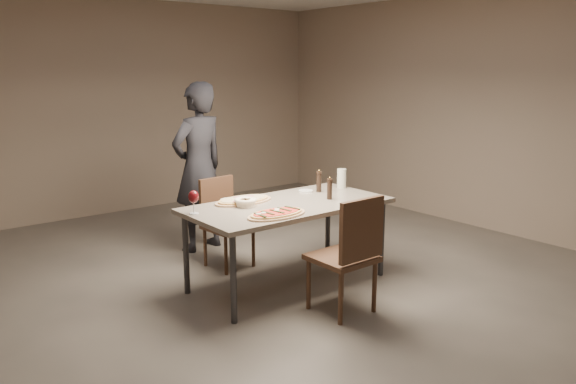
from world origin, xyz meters
TOP-DOWN VIEW (x-y plane):
  - room at (0.00, 0.00)m, footprint 7.00×7.00m
  - dining_table at (0.00, 0.00)m, footprint 1.80×0.90m
  - zucchini_pizza at (-0.34, -0.28)m, footprint 0.53×0.30m
  - ham_pizza at (-0.28, 0.28)m, footprint 0.56×0.31m
  - bread_basket at (-0.36, 0.13)m, footprint 0.19×0.19m
  - oil_dish at (0.42, 0.26)m, footprint 0.14×0.14m
  - pepper_mill_left at (0.39, -0.11)m, footprint 0.05×0.05m
  - pepper_mill_right at (0.52, 0.18)m, footprint 0.06×0.06m
  - carafe at (0.82, 0.18)m, footprint 0.09×0.09m
  - wine_glass at (-0.83, 0.18)m, footprint 0.09×0.09m
  - side_plate at (-0.35, 0.38)m, footprint 0.19×0.19m
  - chair_near at (-0.02, -0.80)m, footprint 0.45×0.45m
  - chair_far at (-0.17, 0.80)m, footprint 0.44×0.44m
  - diner at (-0.10, 1.39)m, footprint 0.72×0.54m

SIDE VIEW (x-z plane):
  - chair_far at x=-0.17m, z-range 0.05..0.92m
  - chair_near at x=-0.02m, z-range 0.06..1.02m
  - dining_table at x=0.00m, z-range 0.32..1.07m
  - side_plate at x=-0.35m, z-range 0.75..0.76m
  - oil_dish at x=0.42m, z-range 0.75..0.77m
  - ham_pizza at x=-0.28m, z-range 0.75..0.78m
  - zucchini_pizza at x=-0.34m, z-range 0.74..0.79m
  - bread_basket at x=-0.36m, z-range 0.76..0.83m
  - carafe at x=0.82m, z-range 0.75..0.94m
  - pepper_mill_left at x=0.39m, z-range 0.74..0.95m
  - pepper_mill_right at x=0.52m, z-range 0.74..0.96m
  - wine_glass at x=-0.83m, z-range 0.79..0.98m
  - diner at x=-0.10m, z-range 0.00..1.78m
  - room at x=0.00m, z-range -2.10..4.90m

